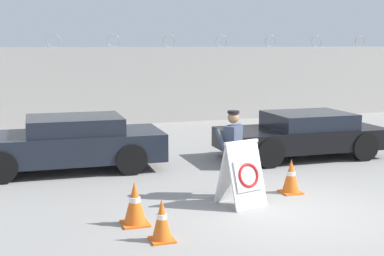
{
  "coord_description": "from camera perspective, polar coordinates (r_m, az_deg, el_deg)",
  "views": [
    {
      "loc": [
        -4.56,
        -7.98,
        2.9
      ],
      "look_at": [
        -1.19,
        1.97,
        1.25
      ],
      "focal_mm": 50.0,
      "sensor_mm": 36.0,
      "label": 1
    }
  ],
  "objects": [
    {
      "name": "barricade_sign",
      "position": [
        9.7,
        5.41,
        -4.85
      ],
      "size": [
        0.85,
        0.86,
        1.19
      ],
      "rotation": [
        0.0,
        0.0,
        0.26
      ],
      "color": "white",
      "rests_on": "ground_plane"
    },
    {
      "name": "parked_car_rear_sedan",
      "position": [
        14.07,
        11.7,
        -0.64
      ],
      "size": [
        4.25,
        2.02,
        1.16
      ],
      "rotation": [
        0.0,
        0.0,
        3.12
      ],
      "color": "black",
      "rests_on": "ground_plane"
    },
    {
      "name": "traffic_cone_mid",
      "position": [
        8.75,
        -6.12,
        -7.98
      ],
      "size": [
        0.43,
        0.43,
        0.72
      ],
      "color": "orange",
      "rests_on": "ground_plane"
    },
    {
      "name": "ground_plane",
      "position": [
        9.63,
        10.64,
        -8.72
      ],
      "size": [
        90.0,
        90.0,
        0.0
      ],
      "primitive_type": "plane",
      "color": "gray"
    },
    {
      "name": "security_guard",
      "position": [
        10.13,
        4.37,
        -2.36
      ],
      "size": [
        0.63,
        0.47,
        1.66
      ],
      "rotation": [
        0.0,
        0.0,
        -2.39
      ],
      "color": "#514C42",
      "rests_on": "ground_plane"
    },
    {
      "name": "traffic_cone_far",
      "position": [
        8.04,
        -3.24,
        -9.78
      ],
      "size": [
        0.36,
        0.36,
        0.65
      ],
      "color": "orange",
      "rests_on": "ground_plane"
    },
    {
      "name": "parked_car_front_coupe",
      "position": [
        12.65,
        -13.17,
        -1.55
      ],
      "size": [
        4.51,
        2.05,
        1.25
      ],
      "rotation": [
        0.0,
        0.0,
        3.1
      ],
      "color": "black",
      "rests_on": "ground_plane"
    },
    {
      "name": "traffic_cone_near",
      "position": [
        10.69,
        10.51,
        -5.09
      ],
      "size": [
        0.39,
        0.39,
        0.68
      ],
      "color": "orange",
      "rests_on": "ground_plane"
    },
    {
      "name": "perimeter_wall",
      "position": [
        19.72,
        -5.3,
        4.55
      ],
      "size": [
        36.0,
        0.3,
        3.25
      ],
      "color": "#ADA8A0",
      "rests_on": "ground_plane"
    }
  ]
}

